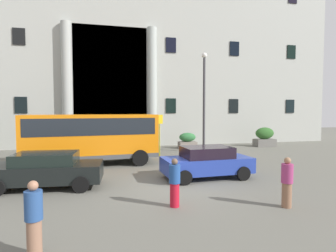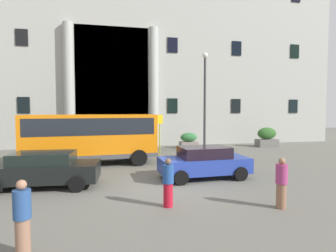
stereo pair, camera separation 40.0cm
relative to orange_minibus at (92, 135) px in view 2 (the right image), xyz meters
The scene contains 14 objects.
ground_plane 6.71m from the orange_minibus, 58.19° to the right, with size 80.00×64.00×0.12m, color #636258.
office_building_facade 13.96m from the orange_minibus, 74.13° to the left, with size 37.82×9.67×16.02m.
orange_minibus is the anchor object (origin of this frame).
bus_stop_sign 4.65m from the orange_minibus, 23.22° to the left, with size 0.44×0.08×2.81m.
hedge_planter_west 15.04m from the orange_minibus, 19.25° to the left, with size 1.77×0.94×1.65m.
hedge_planter_entrance_right 9.16m from the orange_minibus, 36.27° to the left, with size 1.45×0.87×1.27m.
hedge_planter_far_west 5.97m from the orange_minibus, 116.34° to the left, with size 1.49×0.91×1.60m.
parked_hatchback_near 6.87m from the orange_minibus, 39.86° to the right, with size 4.10×2.10×1.44m.
parked_sedan_second 4.80m from the orange_minibus, 109.58° to the right, with size 4.41×2.22×1.41m.
motorcycle_far_end 7.24m from the orange_minibus, 17.16° to the right, with size 2.01×0.74×0.89m.
pedestrian_man_red_shirt 9.96m from the orange_minibus, 94.39° to the right, with size 0.36×0.36×1.62m.
pedestrian_child_trailing 10.64m from the orange_minibus, 53.46° to the right, with size 0.36×0.36×1.60m.
pedestrian_woman_dark_dress 8.22m from the orange_minibus, 69.55° to the right, with size 0.36×0.36×1.56m.
lamppost_plaza_centre 8.74m from the orange_minibus, 20.50° to the left, with size 0.40×0.40×7.29m.
Camera 2 is at (-2.32, -10.51, 3.06)m, focal length 29.07 mm.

